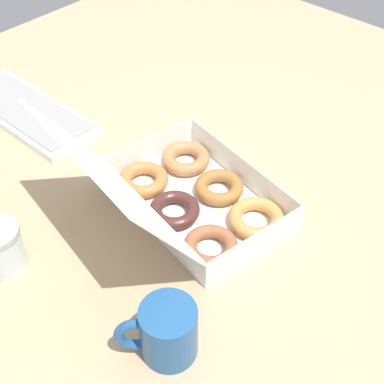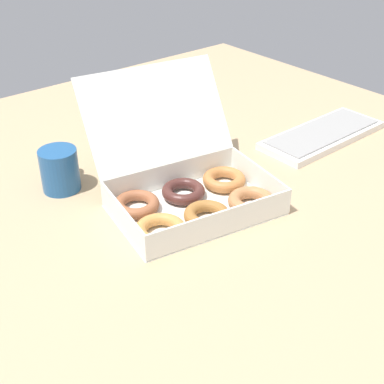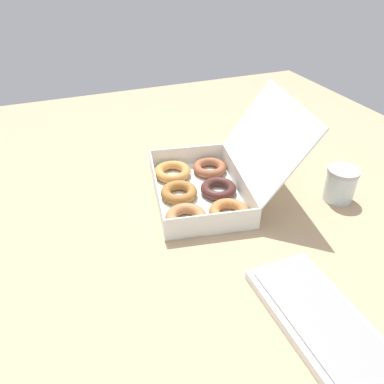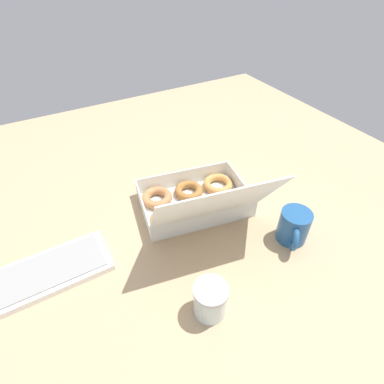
{
  "view_description": "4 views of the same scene",
  "coord_description": "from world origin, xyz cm",
  "px_view_note": "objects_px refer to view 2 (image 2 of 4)",
  "views": [
    {
      "loc": [
        -48.67,
        56.77,
        73.84
      ],
      "look_at": [
        1.29,
        1.89,
        3.01
      ],
      "focal_mm": 50.0,
      "sensor_mm": 36.0,
      "label": 1
    },
    {
      "loc": [
        -61.55,
        -72.0,
        63.53
      ],
      "look_at": [
        0.63,
        2.88,
        3.67
      ],
      "focal_mm": 50.0,
      "sensor_mm": 36.0,
      "label": 2
    },
    {
      "loc": [
        76.53,
        -30.44,
        57.09
      ],
      "look_at": [
        1.31,
        -0.87,
        2.46
      ],
      "focal_mm": 35.0,
      "sensor_mm": 36.0,
      "label": 3
    },
    {
      "loc": [
        35.95,
        64.09,
        67.24
      ],
      "look_at": [
        -0.77,
        -1.34,
        2.97
      ],
      "focal_mm": 28.0,
      "sensor_mm": 36.0,
      "label": 4
    }
  ],
  "objects_px": {
    "keyboard": "(322,135)",
    "glass_jar": "(156,123)",
    "donut_box": "(190,192)",
    "coffee_mug": "(60,169)"
  },
  "relations": [
    {
      "from": "keyboard",
      "to": "glass_jar",
      "type": "relative_size",
      "value": 4.16
    },
    {
      "from": "donut_box",
      "to": "glass_jar",
      "type": "distance_m",
      "value": 0.35
    },
    {
      "from": "keyboard",
      "to": "glass_jar",
      "type": "bearing_deg",
      "value": 140.18
    },
    {
      "from": "donut_box",
      "to": "coffee_mug",
      "type": "relative_size",
      "value": 3.74
    },
    {
      "from": "donut_box",
      "to": "keyboard",
      "type": "bearing_deg",
      "value": 3.46
    },
    {
      "from": "coffee_mug",
      "to": "glass_jar",
      "type": "bearing_deg",
      "value": 12.57
    },
    {
      "from": "donut_box",
      "to": "glass_jar",
      "type": "height_order",
      "value": "donut_box"
    },
    {
      "from": "keyboard",
      "to": "glass_jar",
      "type": "xyz_separation_m",
      "value": [
        -0.34,
        0.29,
        0.03
      ]
    },
    {
      "from": "donut_box",
      "to": "glass_jar",
      "type": "xyz_separation_m",
      "value": [
        0.14,
        0.32,
        0.01
      ]
    },
    {
      "from": "coffee_mug",
      "to": "donut_box",
      "type": "bearing_deg",
      "value": -53.85
    }
  ]
}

